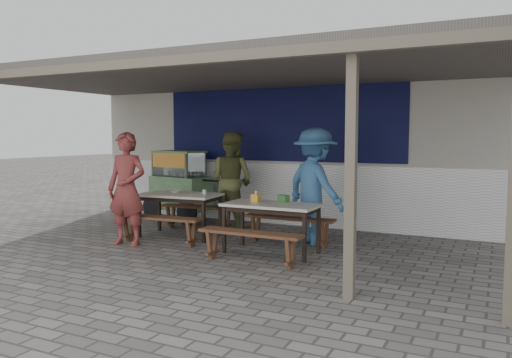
{
  "coord_description": "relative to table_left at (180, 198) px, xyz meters",
  "views": [
    {
      "loc": [
        3.78,
        -6.07,
        1.76
      ],
      "look_at": [
        0.34,
        0.9,
        1.08
      ],
      "focal_mm": 35.0,
      "sensor_mm": 36.0,
      "label": 1
    }
  ],
  "objects": [
    {
      "name": "ground",
      "position": [
        1.21,
        -1.04,
        -0.67
      ],
      "size": [
        60.0,
        60.0,
        0.0
      ],
      "primitive_type": "plane",
      "color": "slate",
      "rests_on": "ground"
    },
    {
      "name": "back_wall",
      "position": [
        1.2,
        2.54,
        1.05
      ],
      "size": [
        9.0,
        1.28,
        3.5
      ],
      "color": "#BAB4A7",
      "rests_on": "ground"
    },
    {
      "name": "warung_roof",
      "position": [
        1.22,
        -0.14,
        2.04
      ],
      "size": [
        9.0,
        4.21,
        2.81
      ],
      "color": "#534E47",
      "rests_on": "ground"
    },
    {
      "name": "table_left",
      "position": [
        0.0,
        0.0,
        0.0
      ],
      "size": [
        1.43,
        0.89,
        0.75
      ],
      "rotation": [
        0.0,
        0.0,
        0.09
      ],
      "color": "beige",
      "rests_on": "ground"
    },
    {
      "name": "bench_left_street",
      "position": [
        0.06,
        -0.67,
        -0.34
      ],
      "size": [
        1.48,
        0.41,
        0.45
      ],
      "rotation": [
        0.0,
        0.0,
        0.09
      ],
      "color": "brown",
      "rests_on": "ground"
    },
    {
      "name": "bench_left_wall",
      "position": [
        -0.06,
        0.67,
        -0.34
      ],
      "size": [
        1.48,
        0.41,
        0.45
      ],
      "rotation": [
        0.0,
        0.0,
        0.09
      ],
      "color": "brown",
      "rests_on": "ground"
    },
    {
      "name": "table_right",
      "position": [
        1.95,
        -0.45,
        -0.0
      ],
      "size": [
        1.4,
        0.71,
        0.75
      ],
      "rotation": [
        0.0,
        0.0,
        -0.0
      ],
      "color": "beige",
      "rests_on": "ground"
    },
    {
      "name": "bench_right_street",
      "position": [
        1.95,
        -1.14,
        -0.33
      ],
      "size": [
        1.5,
        0.28,
        0.45
      ],
      "rotation": [
        0.0,
        0.0,
        -0.0
      ],
      "color": "brown",
      "rests_on": "ground"
    },
    {
      "name": "bench_right_wall",
      "position": [
        1.95,
        0.24,
        -0.33
      ],
      "size": [
        1.5,
        0.28,
        0.45
      ],
      "rotation": [
        0.0,
        0.0,
        -0.0
      ],
      "color": "brown",
      "rests_on": "ground"
    },
    {
      "name": "vendor_cart",
      "position": [
        -0.94,
        1.36,
        0.11
      ],
      "size": [
        1.86,
        0.93,
        1.44
      ],
      "rotation": [
        0.0,
        0.0,
        -0.18
      ],
      "color": "#75A46D",
      "rests_on": "ground"
    },
    {
      "name": "patron_street_side",
      "position": [
        -0.37,
        -0.93,
        0.23
      ],
      "size": [
        0.71,
        0.52,
        1.81
      ],
      "primitive_type": "imported",
      "rotation": [
        0.0,
        0.0,
        0.14
      ],
      "color": "brown",
      "rests_on": "ground"
    },
    {
      "name": "patron_wall_side",
      "position": [
        0.43,
        1.07,
        0.24
      ],
      "size": [
        0.98,
        0.82,
        1.83
      ],
      "primitive_type": "imported",
      "rotation": [
        0.0,
        0.0,
        2.99
      ],
      "color": "brown",
      "rests_on": "ground"
    },
    {
      "name": "patron_right_table",
      "position": [
        2.3,
        0.49,
        0.27
      ],
      "size": [
        1.4,
        1.22,
        1.88
      ],
      "primitive_type": "imported",
      "rotation": [
        0.0,
        0.0,
        2.6
      ],
      "color": "teal",
      "rests_on": "ground"
    },
    {
      "name": "tissue_box",
      "position": [
        1.65,
        -0.36,
        0.14
      ],
      "size": [
        0.12,
        0.12,
        0.12
      ],
      "primitive_type": "cube",
      "rotation": [
        0.0,
        0.0,
        -0.03
      ],
      "color": "gold",
      "rests_on": "table_right"
    },
    {
      "name": "donation_box",
      "position": [
        2.04,
        -0.21,
        0.13
      ],
      "size": [
        0.19,
        0.15,
        0.11
      ],
      "primitive_type": "cube",
      "rotation": [
        0.0,
        0.0,
        -0.35
      ],
      "color": "#306B2F",
      "rests_on": "table_right"
    },
    {
      "name": "condiment_jar",
      "position": [
        0.43,
        0.12,
        0.12
      ],
      "size": [
        0.07,
        0.07,
        0.08
      ],
      "primitive_type": "cylinder",
      "color": "silver",
      "rests_on": "table_left"
    },
    {
      "name": "condiment_bowl",
      "position": [
        -0.14,
        0.08,
        0.1
      ],
      "size": [
        0.17,
        0.17,
        0.04
      ],
      "primitive_type": "imported",
      "rotation": [
        0.0,
        0.0,
        0.0
      ],
      "color": "silver",
      "rests_on": "table_left"
    }
  ]
}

